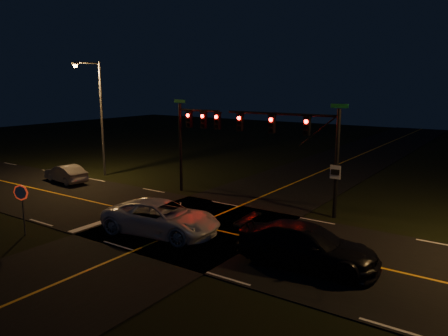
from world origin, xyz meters
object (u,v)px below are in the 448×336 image
Objects in this scene: pickup_white at (162,219)px; signal_mast_ne at (297,137)px; suv_dark at (307,247)px; streetlight_nw at (98,109)px; sedan_silver at (66,174)px; signal_mast_nw at (193,130)px; stop_sign at (22,199)px.

signal_mast_ne is at bearing -34.72° from pickup_white.
suv_dark is (7.43, 0.50, 0.02)m from pickup_white.
pickup_white is (13.50, -7.59, -4.53)m from streetlight_nw.
signal_mast_ne is at bearing 107.11° from sedan_silver.
suv_dark reaches higher than pickup_white.
sedan_silver is (-13.67, 4.42, -0.15)m from pickup_white.
streetlight_nw reaches higher than suv_dark.
signal_mast_nw is 2.45× the size of stop_sign.
signal_mast_nw is 10.85m from sedan_silver.
signal_mast_ne is (17.14, -0.15, -0.99)m from streetlight_nw.
stop_sign is (-9.14, -11.32, -2.52)m from signal_mast_ne.
signal_mast_nw reaches higher than sedan_silver.
sedan_silver is at bearing 74.49° from suv_dark.
suv_dark is (3.80, -6.94, -3.51)m from signal_mast_ne.
sedan_silver is at bearing -93.10° from streetlight_nw.
sedan_silver is (-0.17, -3.17, -4.68)m from streetlight_nw.
pickup_white is at bearing 88.87° from suv_dark.
sedan_silver is (-21.11, 3.91, -0.17)m from suv_dark.
streetlight_nw is 14.42m from stop_sign.
suv_dark is 21.47m from sedan_silver.
signal_mast_ne and signal_mast_nw have the same top height.
suv_dark reaches higher than sedan_silver.
streetlight_nw is 1.45× the size of pickup_white.
streetlight_nw is 5.65m from sedan_silver.
suv_dark is (12.93, 4.39, -1.00)m from stop_sign.
pickup_white is at bearing -29.33° from streetlight_nw.
streetlight_nw is at bearing 124.89° from stop_sign.
signal_mast_ne is at bearing 51.10° from stop_sign.
sedan_silver is at bearing 134.55° from stop_sign.
pickup_white is (-3.63, -7.44, -3.54)m from signal_mast_ne.
signal_mast_nw is 1.01× the size of pickup_white.
streetlight_nw is 16.14m from pickup_white.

